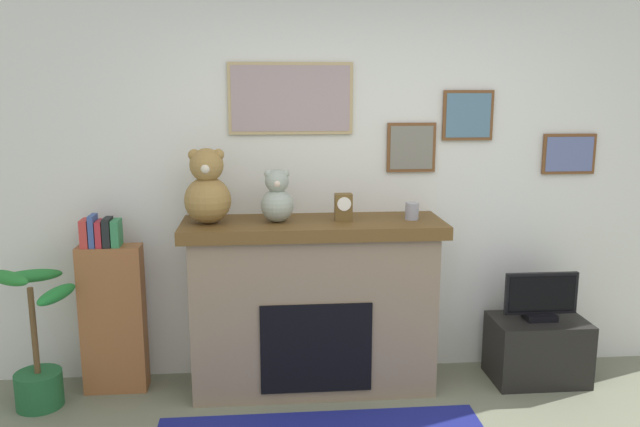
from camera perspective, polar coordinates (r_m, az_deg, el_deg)
The scene contains 10 objects.
back_wall at distance 4.35m, azimuth 3.96°, elevation 2.71°, with size 5.20×0.15×2.60m.
fireplace at distance 4.18m, azimuth -0.62°, elevation -8.08°, with size 1.65×0.56×1.12m.
bookshelf at distance 4.35m, azimuth -18.02°, elevation -8.41°, with size 0.40×0.16×1.17m.
potted_plant at distance 4.36m, azimuth -23.93°, elevation -11.40°, with size 0.52×0.55×0.90m.
tv_stand at distance 4.62m, azimuth 18.80°, elevation -11.40°, with size 0.62×0.40×0.43m, color black.
television at distance 4.50m, azimuth 19.10°, elevation -7.13°, with size 0.49×0.14×0.32m.
candle_jar at distance 4.10m, azimuth 8.20°, elevation 0.21°, with size 0.09×0.09×0.11m, color gray.
mantel_clock at distance 4.01m, azimuth 2.10°, elevation 0.57°, with size 0.11×0.08×0.17m.
teddy_bear_grey at distance 3.98m, azimuth -10.01°, elevation 2.10°, with size 0.29×0.29×0.47m.
teddy_bear_cream at distance 3.98m, azimuth -3.85°, elevation 1.36°, with size 0.21×0.21×0.33m.
Camera 1 is at (-0.67, -2.25, 1.94)m, focal length 35.88 mm.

